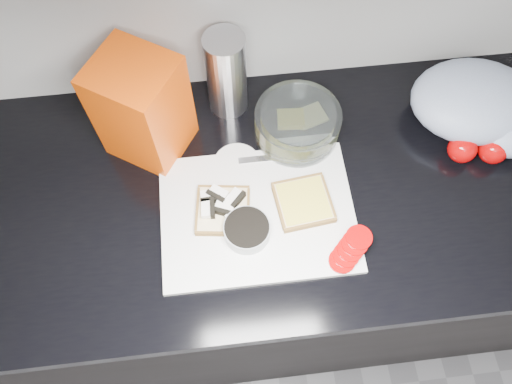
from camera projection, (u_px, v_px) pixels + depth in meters
base_cabinet at (303, 253)px, 1.50m from camera, size 3.50×0.60×0.86m
countertop at (320, 185)px, 1.10m from camera, size 3.50×0.64×0.04m
cutting_board at (258, 214)px, 1.04m from camera, size 0.40×0.30×0.01m
bread_left at (223, 209)px, 1.02m from camera, size 0.13×0.13×0.03m
bread_right at (303, 202)px, 1.03m from camera, size 0.13×0.13×0.02m
tomato_slices at (350, 249)px, 0.98m from camera, size 0.11×0.11×0.02m
knife at (295, 155)px, 1.09m from camera, size 0.20×0.02×0.01m
seed_tub at (247, 231)px, 1.00m from camera, size 0.09×0.09×0.05m
tub_lid at (237, 164)px, 1.09m from camera, size 0.10×0.10×0.01m
glass_bowl at (297, 125)px, 1.10m from camera, size 0.19×0.19×0.08m
bread_bag at (142, 109)px, 1.02m from camera, size 0.21×0.20×0.24m
steel_canister at (226, 75)px, 1.08m from camera, size 0.09×0.09×0.21m
grocery_bag at (478, 106)px, 1.10m from camera, size 0.30×0.27×0.12m
whole_tomatoes at (478, 149)px, 1.08m from camera, size 0.13×0.07×0.06m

